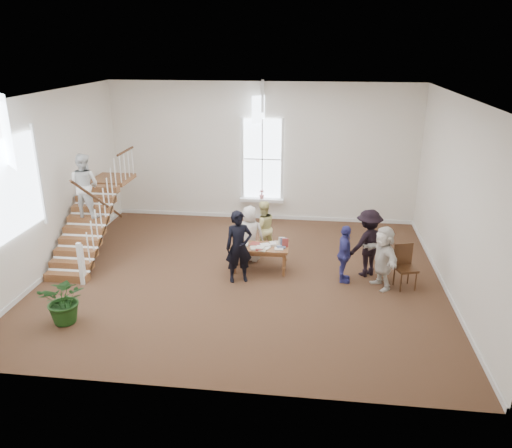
# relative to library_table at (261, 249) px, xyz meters

# --- Properties ---
(ground) EXTENTS (10.00, 10.00, 0.00)m
(ground) POSITION_rel_library_table_xyz_m (-0.41, -0.36, -0.61)
(ground) COLOR #402C19
(ground) RESTS_ON ground
(room_shell) EXTENTS (10.49, 10.00, 10.00)m
(room_shell) POSITION_rel_library_table_xyz_m (-0.41, 4.03, -0.21)
(room_shell) COLOR silver
(room_shell) RESTS_ON ground
(staircase) EXTENTS (1.10, 4.10, 2.92)m
(staircase) POSITION_rel_library_table_xyz_m (-4.75, 0.39, 1.01)
(staircase) COLOR brown
(staircase) RESTS_ON ground
(library_table) EXTENTS (1.48, 0.78, 0.75)m
(library_table) POSITION_rel_library_table_xyz_m (0.00, 0.00, 0.00)
(library_table) COLOR brown
(library_table) RESTS_ON ground
(police_officer) EXTENTS (0.78, 0.64, 1.83)m
(police_officer) POSITION_rel_library_table_xyz_m (-0.46, -0.65, 0.30)
(police_officer) COLOR black
(police_officer) RESTS_ON ground
(elderly_woman) EXTENTS (0.76, 0.50, 1.55)m
(elderly_woman) POSITION_rel_library_table_xyz_m (-0.36, 0.60, 0.16)
(elderly_woman) COLOR silver
(elderly_woman) RESTS_ON ground
(person_yellow) EXTENTS (0.94, 0.87, 1.56)m
(person_yellow) POSITION_rel_library_table_xyz_m (-0.06, 1.10, 0.17)
(person_yellow) COLOR #F3EA98
(person_yellow) RESTS_ON ground
(woman_cluster_a) EXTENTS (0.39, 0.88, 1.47)m
(woman_cluster_a) POSITION_rel_library_table_xyz_m (2.12, -0.36, 0.13)
(woman_cluster_a) COLOR navy
(woman_cluster_a) RESTS_ON ground
(woman_cluster_b) EXTENTS (1.30, 1.19, 1.76)m
(woman_cluster_b) POSITION_rel_library_table_xyz_m (2.72, 0.09, 0.27)
(woman_cluster_b) COLOR black
(woman_cluster_b) RESTS_ON ground
(woman_cluster_c) EXTENTS (1.02, 1.52, 1.57)m
(woman_cluster_c) POSITION_rel_library_table_xyz_m (3.02, -0.56, 0.17)
(woman_cluster_c) COLOR silver
(woman_cluster_c) RESTS_ON ground
(floor_plant) EXTENTS (1.08, 0.97, 1.08)m
(floor_plant) POSITION_rel_library_table_xyz_m (-3.81, -3.04, -0.07)
(floor_plant) COLOR #183C13
(floor_plant) RESTS_ON ground
(side_chair) EXTENTS (0.59, 0.59, 1.08)m
(side_chair) POSITION_rel_library_table_xyz_m (3.56, -0.45, -0.00)
(side_chair) COLOR #351F0E
(side_chair) RESTS_ON ground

